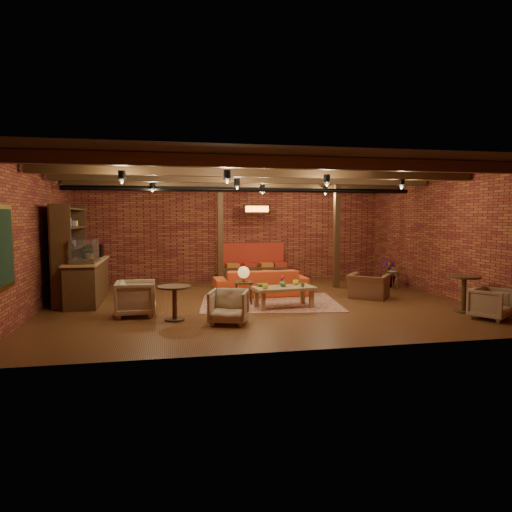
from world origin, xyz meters
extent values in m
plane|color=#3A1B0E|center=(0.00, 0.00, 0.00)|extent=(10.00, 10.00, 0.00)
cube|color=black|center=(0.00, 0.00, 3.20)|extent=(10.00, 8.00, 0.02)
cube|color=maroon|center=(0.00, 4.00, 1.60)|extent=(10.00, 0.02, 3.20)
cube|color=maroon|center=(0.00, -4.00, 1.60)|extent=(10.00, 0.02, 3.20)
cube|color=maroon|center=(-5.00, 0.00, 1.60)|extent=(0.02, 8.00, 3.20)
cube|color=maroon|center=(5.00, 0.00, 1.60)|extent=(0.02, 8.00, 3.20)
cylinder|color=black|center=(0.00, 1.60, 2.85)|extent=(9.60, 0.12, 0.12)
cube|color=#322010|center=(-0.60, 2.60, 1.60)|extent=(0.16, 0.16, 3.20)
cube|color=#322010|center=(2.80, 2.00, 1.60)|extent=(0.16, 0.16, 3.20)
imported|color=#337F33|center=(-4.00, 1.20, 1.22)|extent=(0.35, 0.39, 0.30)
cube|color=black|center=(-4.93, -2.30, 1.60)|extent=(0.08, 0.96, 1.46)
cube|color=orange|center=(0.60, 3.10, 2.35)|extent=(0.86, 0.06, 0.30)
cube|color=maroon|center=(0.31, 0.02, 0.01)|extent=(3.63, 2.96, 0.01)
imported|color=#BD3D1A|center=(0.28, 1.04, 0.36)|extent=(2.46, 0.98, 0.72)
cube|color=#8F6243|center=(0.50, -0.63, 0.46)|extent=(1.50, 0.87, 0.07)
cube|color=#8F6243|center=(-0.06, -0.94, 0.21)|extent=(0.09, 0.09, 0.42)
cube|color=#8F6243|center=(1.11, -0.81, 0.21)|extent=(0.09, 0.09, 0.42)
cube|color=#8F6243|center=(-0.12, -0.45, 0.21)|extent=(0.09, 0.09, 0.42)
cube|color=#8F6243|center=(1.05, -0.31, 0.21)|extent=(0.09, 0.09, 0.42)
imported|color=yellow|center=(0.01, -0.86, 0.55)|extent=(0.16, 0.16, 0.11)
imported|color=#487B38|center=(0.91, -0.75, 0.54)|extent=(0.13, 0.13, 0.11)
imported|color=yellow|center=(0.86, -0.35, 0.55)|extent=(0.16, 0.16, 0.11)
imported|color=#487B38|center=(0.02, -0.45, 0.52)|extent=(0.27, 0.27, 0.06)
imported|color=#487B38|center=(0.49, -0.57, 0.56)|extent=(0.15, 0.15, 0.14)
sphere|color=red|center=(0.49, -0.57, 0.69)|extent=(0.10, 0.10, 0.10)
cube|color=#322010|center=(-0.34, 0.05, 0.52)|extent=(0.49, 0.49, 0.04)
cylinder|color=#322010|center=(-0.34, 0.05, 0.25)|extent=(0.04, 0.04, 0.50)
cylinder|color=brown|center=(-0.34, 0.05, 0.55)|extent=(0.15, 0.15, 0.02)
cylinder|color=brown|center=(-0.34, 0.05, 0.62)|extent=(0.04, 0.04, 0.21)
sphere|color=#C5722E|center=(-0.34, 0.05, 0.77)|extent=(0.29, 0.29, 0.29)
cylinder|color=#322010|center=(-2.02, -1.47, 0.69)|extent=(0.68, 0.68, 0.04)
cylinder|color=#322010|center=(-2.02, -1.47, 0.35)|extent=(0.09, 0.09, 0.66)
cylinder|color=#322010|center=(-2.02, -1.47, 0.02)|extent=(0.41, 0.41, 0.04)
imported|color=#C6B29A|center=(-2.83, -0.88, 0.42)|extent=(0.77, 0.82, 0.84)
imported|color=#C6B29A|center=(-0.98, -1.96, 0.37)|extent=(0.89, 0.86, 0.74)
imported|color=brown|center=(2.97, 0.12, 0.42)|extent=(1.15, 1.09, 0.85)
cube|color=#322010|center=(4.16, 1.31, 0.50)|extent=(0.52, 0.52, 0.04)
cylinder|color=#322010|center=(4.16, 1.31, 0.24)|extent=(0.04, 0.04, 0.48)
imported|color=#322010|center=(4.16, 1.31, 0.53)|extent=(0.20, 0.25, 0.02)
cylinder|color=#322010|center=(4.28, -1.90, 0.79)|extent=(0.69, 0.69, 0.04)
cylinder|color=#322010|center=(4.28, -1.90, 0.40)|extent=(0.11, 0.11, 0.76)
cylinder|color=#322010|center=(4.28, -1.90, 0.02)|extent=(0.42, 0.42, 0.04)
imported|color=#C6B29A|center=(4.40, -2.61, 0.35)|extent=(0.93, 0.91, 0.71)
imported|color=#4C7F4C|center=(4.40, 1.84, 1.20)|extent=(1.67, 1.67, 2.39)
camera|label=1|loc=(-2.18, -10.80, 2.13)|focal=32.00mm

